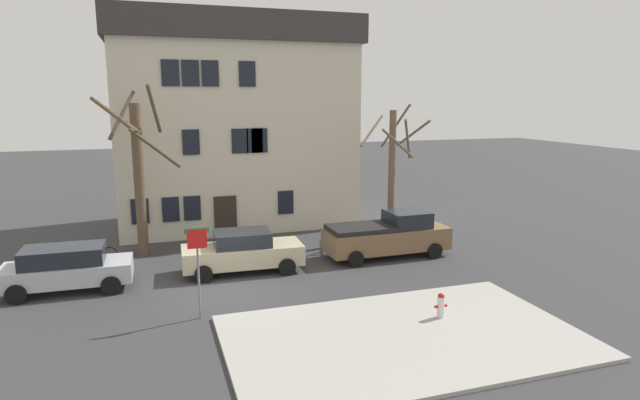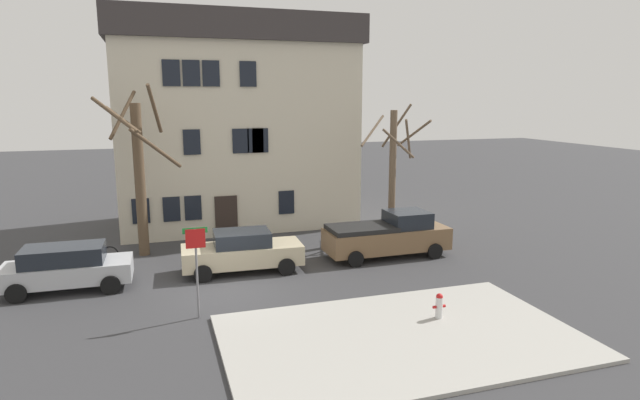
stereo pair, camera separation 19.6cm
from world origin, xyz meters
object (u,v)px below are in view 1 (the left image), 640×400
fire_hydrant (441,305)px  tree_bare_near (138,170)px  tree_bare_mid (393,167)px  building_main (234,122)px  pickup_truck_brown (388,235)px  bicycle_leaning (96,256)px  car_silver_wagon (66,268)px  street_sign_pole (198,256)px  car_beige_sedan (243,251)px

fire_hydrant → tree_bare_near: bearing=130.7°
fire_hydrant → tree_bare_mid: bearing=73.1°
building_main → pickup_truck_brown: 11.08m
tree_bare_mid → bicycle_leaning: size_ratio=3.77×
building_main → pickup_truck_brown: building_main is taller
tree_bare_mid → pickup_truck_brown: (-1.53, -2.84, -2.58)m
tree_bare_near → tree_bare_mid: 11.78m
fire_hydrant → car_silver_wagon: bearing=150.3°
tree_bare_near → car_silver_wagon: (-2.60, -3.73, -2.95)m
tree_bare_near → street_sign_pole: bearing=-77.5°
street_sign_pole → bicycle_leaning: bearing=117.1°
car_beige_sedan → bicycle_leaning: 6.41m
building_main → car_beige_sedan: building_main is taller
car_silver_wagon → street_sign_pole: size_ratio=1.51×
street_sign_pole → bicycle_leaning: 8.10m
tree_bare_mid → pickup_truck_brown: tree_bare_mid is taller
building_main → car_silver_wagon: bearing=-130.5°
car_beige_sedan → pickup_truck_brown: pickup_truck_brown is taller
pickup_truck_brown → car_beige_sedan: bearing=-178.8°
building_main → pickup_truck_brown: size_ratio=2.33×
tree_bare_near → street_sign_pole: tree_bare_near is taller
tree_bare_near → bicycle_leaning: bearing=-161.0°
building_main → pickup_truck_brown: (5.22, -8.61, -4.64)m
car_silver_wagon → pickup_truck_brown: pickup_truck_brown is taller
car_silver_wagon → fire_hydrant: (11.42, -6.53, -0.33)m
pickup_truck_brown → street_sign_pole: street_sign_pole is taller
street_sign_pole → bicycle_leaning: size_ratio=1.68×
car_beige_sedan → street_sign_pole: size_ratio=1.63×
car_silver_wagon → car_beige_sedan: (6.40, 0.17, -0.02)m
car_beige_sedan → pickup_truck_brown: bearing=1.2°
building_main → bicycle_leaning: 10.45m
tree_bare_near → pickup_truck_brown: size_ratio=1.37×
pickup_truck_brown → street_sign_pole: (-8.52, -4.29, 1.10)m
tree_bare_mid → bicycle_leaning: (-13.66, -0.07, -3.17)m
car_beige_sedan → bicycle_leaning: bearing=153.0°
building_main → fire_hydrant: size_ratio=15.99×
tree_bare_near → tree_bare_mid: tree_bare_near is taller
tree_bare_mid → car_beige_sedan: 8.92m
tree_bare_near → tree_bare_mid: (11.76, -0.58, -0.27)m
bicycle_leaning → tree_bare_near: bearing=19.0°
bicycle_leaning → tree_bare_mid: bearing=0.3°
tree_bare_mid → car_silver_wagon: tree_bare_mid is taller
tree_bare_mid → pickup_truck_brown: bearing=-118.4°
tree_bare_mid → street_sign_pole: bearing=-144.7°
street_sign_pole → tree_bare_mid: bearing=35.3°
car_silver_wagon → bicycle_leaning: car_silver_wagon is taller
pickup_truck_brown → bicycle_leaning: pickup_truck_brown is taller
car_silver_wagon → bicycle_leaning: bearing=77.2°
building_main → tree_bare_near: (-5.01, -5.19, -1.78)m
bicycle_leaning → pickup_truck_brown: bearing=-12.8°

